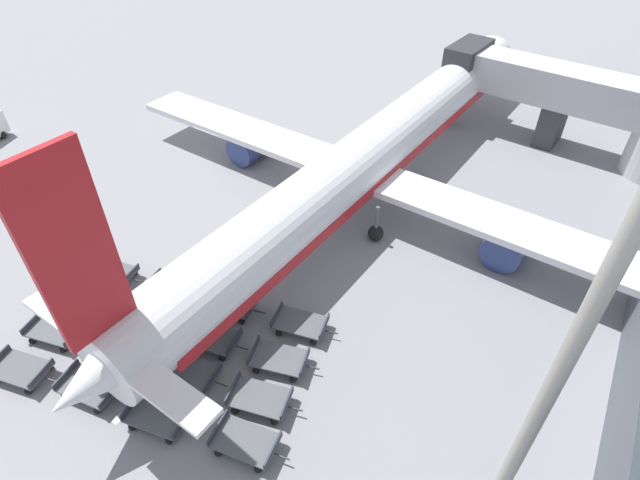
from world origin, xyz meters
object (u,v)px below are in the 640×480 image
baggage_dolly_row_near_col_d (246,442)px  apron_light_mast (607,280)px  baggage_dolly_row_far_col_a (113,272)px  baggage_dolly_row_mid_b_col_b (147,319)px  baggage_dolly_row_near_col_b (90,387)px  baggage_dolly_row_mid_b_col_d (279,359)px  baggage_dolly_row_near_col_a (21,370)px  baggage_dolly_row_mid_b_col_a (87,300)px  baggage_dolly_row_mid_a_col_d (260,399)px  baggage_dolly_row_mid_a_col_a (55,331)px  baggage_dolly_row_mid_b_col_c (212,338)px  baggage_dolly_row_far_col_d (300,324)px  airplane (370,157)px  baggage_dolly_row_near_col_c (159,416)px  baggage_dolly_row_far_col_b (173,289)px  baggage_dolly_row_far_col_c (231,304)px  baggage_dolly_row_mid_a_col_c (190,373)px  baggage_dolly_row_mid_a_col_b (119,355)px

baggage_dolly_row_near_col_d → apron_light_mast: bearing=12.9°
baggage_dolly_row_far_col_a → baggage_dolly_row_mid_b_col_b: bearing=-18.8°
baggage_dolly_row_near_col_b → baggage_dolly_row_mid_b_col_b: bearing=101.0°
baggage_dolly_row_mid_b_col_d → baggage_dolly_row_far_col_a: 11.73m
baggage_dolly_row_near_col_a → baggage_dolly_row_mid_b_col_a: bearing=102.5°
baggage_dolly_row_mid_a_col_d → baggage_dolly_row_mid_a_col_a: bearing=-168.3°
baggage_dolly_row_mid_b_col_a → baggage_dolly_row_mid_b_col_c: size_ratio=1.00×
baggage_dolly_row_near_col_a → baggage_dolly_row_far_col_d: (9.76, 9.35, 0.00)m
airplane → baggage_dolly_row_near_col_d: (4.17, -19.14, -2.83)m
baggage_dolly_row_near_col_c → baggage_dolly_row_mid_a_col_a: size_ratio=1.00×
baggage_dolly_row_mid_a_col_a → baggage_dolly_row_mid_b_col_d: same height
airplane → baggage_dolly_row_near_col_a: bearing=-108.1°
baggage_dolly_row_mid_a_col_d → baggage_dolly_row_mid_b_col_b: (-7.87, 0.67, 0.00)m
baggage_dolly_row_mid_a_col_a → baggage_dolly_row_far_col_a: bearing=101.9°
baggage_dolly_row_near_col_a → baggage_dolly_row_mid_b_col_c: (6.48, 6.20, 0.00)m
baggage_dolly_row_mid_a_col_a → baggage_dolly_row_near_col_c: bearing=-4.8°
baggage_dolly_row_mid_a_col_d → baggage_dolly_row_far_col_b: size_ratio=1.00×
baggage_dolly_row_far_col_a → baggage_dolly_row_far_col_c: size_ratio=1.00×
baggage_dolly_row_near_col_c → baggage_dolly_row_mid_a_col_d: same height
baggage_dolly_row_far_col_c → baggage_dolly_row_far_col_d: bearing=11.8°
baggage_dolly_row_far_col_d → baggage_dolly_row_mid_a_col_a: bearing=-146.2°
baggage_dolly_row_near_col_a → baggage_dolly_row_far_col_a: bearing=103.3°
baggage_dolly_row_mid_a_col_a → baggage_dolly_row_mid_a_col_c: same height
baggage_dolly_row_mid_a_col_d → baggage_dolly_row_mid_b_col_c: bearing=160.3°
baggage_dolly_row_near_col_c → baggage_dolly_row_far_col_b: same height
baggage_dolly_row_far_col_a → airplane: bearing=59.7°
baggage_dolly_row_near_col_d → baggage_dolly_row_mid_a_col_c: bearing=163.1°
baggage_dolly_row_near_col_d → baggage_dolly_row_far_col_b: size_ratio=1.00×
baggage_dolly_row_near_col_a → baggage_dolly_row_mid_b_col_b: size_ratio=1.00×
baggage_dolly_row_far_col_b → baggage_dolly_row_far_col_c: 3.59m
baggage_dolly_row_mid_b_col_a → baggage_dolly_row_near_col_c: bearing=-19.4°
baggage_dolly_row_mid_a_col_a → baggage_dolly_row_mid_b_col_c: size_ratio=1.00×
baggage_dolly_row_mid_a_col_b → apron_light_mast: bearing=6.2°
baggage_dolly_row_near_col_b → baggage_dolly_row_near_col_c: same height
baggage_dolly_row_near_col_b → baggage_dolly_row_mid_b_col_b: same height
baggage_dolly_row_far_col_a → baggage_dolly_row_far_col_d: same height
baggage_dolly_row_mid_a_col_c → baggage_dolly_row_mid_b_col_c: bearing=102.4°
baggage_dolly_row_near_col_b → baggage_dolly_row_mid_a_col_b: 1.96m
baggage_dolly_row_mid_b_col_c → baggage_dolly_row_far_col_a: 8.13m
baggage_dolly_row_near_col_b → baggage_dolly_row_mid_a_col_d: (7.04, 3.63, 0.00)m
baggage_dolly_row_near_col_d → baggage_dolly_row_mid_b_col_d: same height
baggage_dolly_row_mid_a_col_b → baggage_dolly_row_far_col_a: bearing=142.2°
baggage_dolly_row_near_col_d → baggage_dolly_row_mid_a_col_a: same height
baggage_dolly_row_mid_b_col_b → baggage_dolly_row_near_col_c: bearing=-38.7°
baggage_dolly_row_near_col_b → baggage_dolly_row_far_col_d: size_ratio=1.00×
airplane → baggage_dolly_row_mid_a_col_d: bearing=-78.6°
baggage_dolly_row_near_col_a → baggage_dolly_row_mid_a_col_c: 8.06m
baggage_dolly_row_near_col_c → baggage_dolly_row_mid_b_col_b: same height
airplane → baggage_dolly_row_mid_b_col_a: 19.31m
baggage_dolly_row_far_col_d → baggage_dolly_row_mid_a_col_d: bearing=-79.5°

